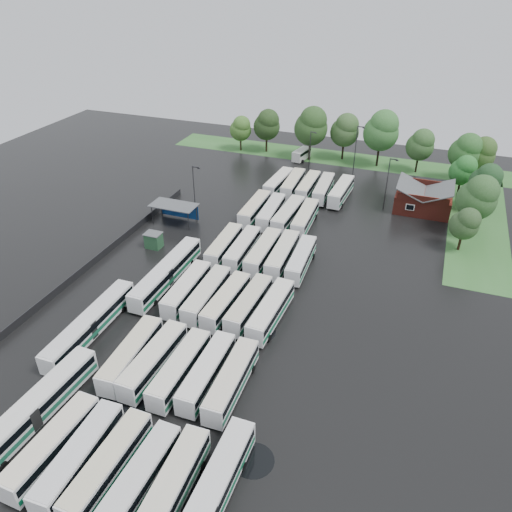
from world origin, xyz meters
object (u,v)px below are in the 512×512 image
(brick_building, at_px, (423,201))
(artic_bus_east, at_px, (206,507))
(minibus, at_px, (301,154))
(artic_bus_west_a, at_px, (33,410))

(brick_building, distance_m, artic_bus_east, 70.25)
(artic_bus_east, distance_m, minibus, 88.71)
(minibus, bearing_deg, brick_building, -20.31)
(artic_bus_west_a, bearing_deg, minibus, 89.53)
(artic_bus_east, bearing_deg, minibus, 100.74)
(artic_bus_west_a, distance_m, artic_bus_east, 21.22)
(artic_bus_east, height_order, minibus, artic_bus_east)
(artic_bus_west_a, height_order, minibus, artic_bus_west_a)
(brick_building, distance_m, minibus, 33.98)
(brick_building, xyz_separation_m, minibus, (-28.89, 17.89, -0.47))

